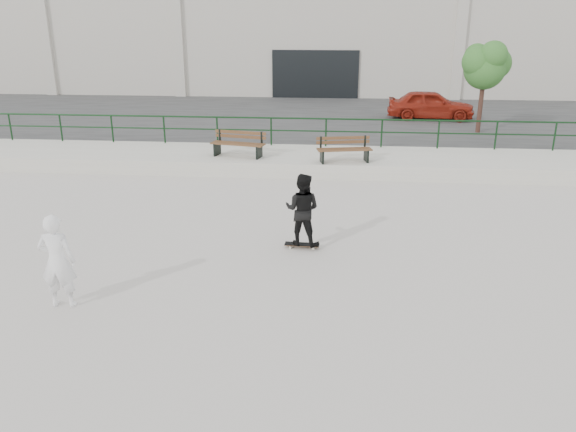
# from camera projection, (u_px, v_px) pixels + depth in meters

# --- Properties ---
(ground) EXTENTS (120.00, 120.00, 0.00)m
(ground) POSITION_uv_depth(u_px,v_px,m) (256.00, 294.00, 10.58)
(ground) COLOR beige
(ground) RESTS_ON ground
(ledge) EXTENTS (30.00, 3.00, 0.50)m
(ledge) POSITION_uv_depth(u_px,v_px,m) (296.00, 161.00, 19.42)
(ledge) COLOR beige
(ledge) RESTS_ON ground
(parking_strip) EXTENTS (60.00, 14.00, 0.50)m
(parking_strip) POSITION_uv_depth(u_px,v_px,m) (309.00, 119.00, 27.40)
(parking_strip) COLOR #353535
(parking_strip) RESTS_ON ground
(railing) EXTENTS (28.00, 0.06, 1.03)m
(railing) POSITION_uv_depth(u_px,v_px,m) (298.00, 125.00, 20.31)
(railing) COLOR #133417
(railing) RESTS_ON ledge
(commercial_building) EXTENTS (44.20, 16.33, 8.00)m
(commercial_building) POSITION_uv_depth(u_px,v_px,m) (321.00, 23.00, 39.10)
(commercial_building) COLOR beige
(commercial_building) RESTS_ON ground
(bench_left) EXTENTS (1.90, 0.90, 0.84)m
(bench_left) POSITION_uv_depth(u_px,v_px,m) (239.00, 144.00, 18.87)
(bench_left) COLOR #543B1D
(bench_left) RESTS_ON ledge
(bench_right) EXTENTS (1.82, 0.86, 0.81)m
(bench_right) POSITION_uv_depth(u_px,v_px,m) (344.00, 150.00, 18.13)
(bench_right) COLOR #543B1D
(bench_right) RESTS_ON ledge
(tree) EXTENTS (2.03, 1.81, 3.61)m
(tree) POSITION_uv_depth(u_px,v_px,m) (486.00, 64.00, 22.10)
(tree) COLOR #4F3227
(tree) RESTS_ON parking_strip
(red_car) EXTENTS (3.99, 1.82, 1.33)m
(red_car) POSITION_uv_depth(u_px,v_px,m) (431.00, 105.00, 25.75)
(red_car) COLOR maroon
(red_car) RESTS_ON parking_strip
(skateboard) EXTENTS (0.79, 0.24, 0.09)m
(skateboard) POSITION_uv_depth(u_px,v_px,m) (302.00, 245.00, 12.69)
(skateboard) COLOR black
(skateboard) RESTS_ON ground
(standing_skater) EXTENTS (0.91, 0.78, 1.64)m
(standing_skater) POSITION_uv_depth(u_px,v_px,m) (302.00, 210.00, 12.41)
(standing_skater) COLOR black
(standing_skater) RESTS_ON skateboard
(seated_skater) EXTENTS (0.67, 0.47, 1.75)m
(seated_skater) POSITION_uv_depth(u_px,v_px,m) (57.00, 261.00, 9.86)
(seated_skater) COLOR white
(seated_skater) RESTS_ON ground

